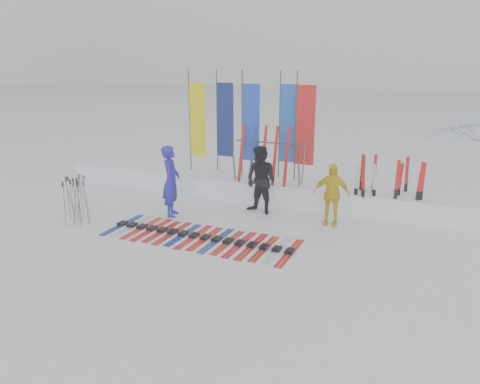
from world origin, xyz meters
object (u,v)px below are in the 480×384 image
at_px(person_black, 261,180).
at_px(ski_rack, 268,156).
at_px(person_blue, 171,181).
at_px(ski_row, 200,237).
at_px(person_yellow, 331,194).

distance_m(person_black, ski_rack, 1.19).
height_order(person_blue, ski_rack, person_blue).
bearing_deg(ski_rack, ski_row, -97.25).
xyz_separation_m(person_blue, person_black, (2.13, 1.16, -0.03)).
xyz_separation_m(person_black, person_yellow, (1.96, -0.13, -0.13)).
xyz_separation_m(person_yellow, ski_rack, (-2.17, 1.22, 0.58)).
xyz_separation_m(person_black, ski_row, (-0.64, -2.35, -0.90)).
distance_m(person_black, person_yellow, 1.97).
bearing_deg(ski_row, ski_rack, 82.75).
relative_size(ski_row, ski_rack, 2.28).
height_order(person_yellow, ski_rack, ski_rack).
distance_m(person_blue, person_black, 2.42).
xyz_separation_m(person_blue, ski_rack, (1.92, 2.25, 0.42)).
bearing_deg(person_yellow, ski_row, -144.08).
distance_m(person_blue, ski_rack, 2.99).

